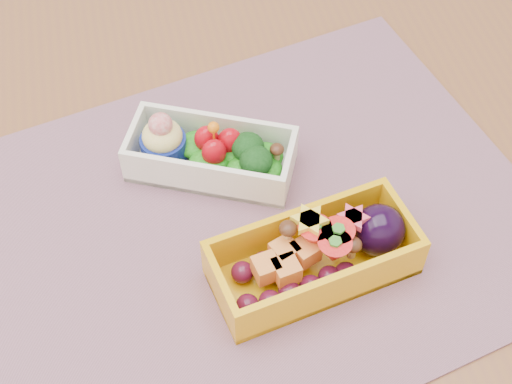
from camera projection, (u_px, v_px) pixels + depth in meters
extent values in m
cube|color=brown|center=(194.00, 221.00, 0.72)|extent=(1.20, 0.80, 0.04)
cylinder|color=brown|center=(484.00, 137.00, 1.29)|extent=(0.06, 0.06, 0.71)
cube|color=gray|center=(249.00, 223.00, 0.69)|extent=(0.60, 0.51, 0.00)
cube|color=white|center=(211.00, 154.00, 0.71)|extent=(0.17, 0.13, 0.04)
ellipsoid|color=green|center=(211.00, 158.00, 0.71)|extent=(0.16, 0.11, 0.02)
cylinder|color=navy|center=(164.00, 148.00, 0.72)|extent=(0.04, 0.04, 0.03)
sphere|color=red|center=(160.00, 125.00, 0.69)|extent=(0.02, 0.02, 0.02)
ellipsoid|color=#B30613|center=(207.00, 139.00, 0.71)|extent=(0.02, 0.02, 0.03)
ellipsoid|color=#B30613|center=(214.00, 152.00, 0.69)|extent=(0.02, 0.02, 0.03)
ellipsoid|color=#B30613|center=(230.00, 141.00, 0.70)|extent=(0.02, 0.02, 0.03)
sphere|color=orange|center=(213.00, 127.00, 0.68)|extent=(0.01, 0.01, 0.01)
ellipsoid|color=black|center=(248.00, 147.00, 0.70)|extent=(0.03, 0.03, 0.03)
ellipsoid|color=black|center=(256.00, 161.00, 0.69)|extent=(0.03, 0.03, 0.03)
ellipsoid|color=#3F2111|center=(277.00, 149.00, 0.69)|extent=(0.01, 0.01, 0.01)
cube|color=#E9A60B|center=(314.00, 258.00, 0.64)|extent=(0.19, 0.11, 0.05)
ellipsoid|color=#4C0E26|center=(277.00, 281.00, 0.63)|extent=(0.10, 0.06, 0.02)
cube|color=#DB5E26|center=(285.00, 260.00, 0.62)|extent=(0.05, 0.05, 0.02)
cone|color=red|center=(314.00, 236.00, 0.63)|extent=(0.03, 0.03, 0.03)
cone|color=red|center=(337.00, 239.00, 0.63)|extent=(0.03, 0.03, 0.03)
cone|color=red|center=(334.00, 252.00, 0.62)|extent=(0.03, 0.03, 0.03)
cylinder|color=yellow|center=(310.00, 220.00, 0.62)|extent=(0.03, 0.03, 0.01)
cylinder|color=#E53F5B|center=(353.00, 218.00, 0.63)|extent=(0.03, 0.03, 0.01)
ellipsoid|color=#3F2111|center=(287.00, 240.00, 0.63)|extent=(0.02, 0.02, 0.01)
ellipsoid|color=#3F2111|center=(352.00, 250.00, 0.63)|extent=(0.02, 0.02, 0.01)
ellipsoid|color=black|center=(378.00, 230.00, 0.65)|extent=(0.05, 0.05, 0.05)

